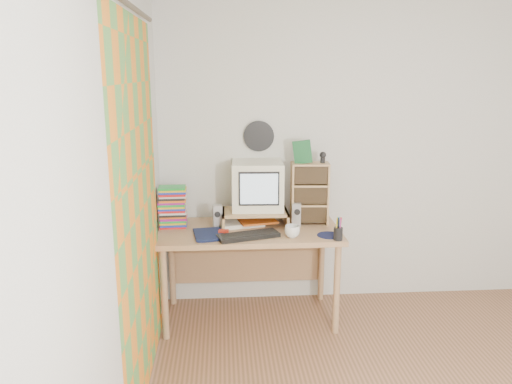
{
  "coord_description": "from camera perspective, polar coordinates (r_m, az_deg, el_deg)",
  "views": [
    {
      "loc": [
        -1.23,
        -2.32,
        1.94
      ],
      "look_at": [
        -0.98,
        1.33,
        1.06
      ],
      "focal_mm": 35.0,
      "sensor_mm": 36.0,
      "label": 1
    }
  ],
  "objects": [
    {
      "name": "keyboard",
      "position": [
        3.69,
        -0.88,
        -5.02
      ],
      "size": [
        0.48,
        0.28,
        0.03
      ],
      "primitive_type": "cube",
      "rotation": [
        0.0,
        0.0,
        0.3
      ],
      "color": "black",
      "rests_on": "desk"
    },
    {
      "name": "left_wall",
      "position": [
        2.48,
        -15.9,
        -3.18
      ],
      "size": [
        0.0,
        3.5,
        3.5
      ],
      "primitive_type": "plane",
      "rotation": [
        1.57,
        0.0,
        1.57
      ],
      "color": "silver",
      "rests_on": "floor"
    },
    {
      "name": "dvd_stack",
      "position": [
        3.96,
        -9.5,
        -1.9
      ],
      "size": [
        0.21,
        0.15,
        0.29
      ],
      "primitive_type": null,
      "rotation": [
        0.0,
        0.0,
        0.03
      ],
      "color": "brown",
      "rests_on": "desk"
    },
    {
      "name": "pen_cup",
      "position": [
        3.67,
        9.38,
        -4.46
      ],
      "size": [
        0.07,
        0.07,
        0.13
      ],
      "primitive_type": null,
      "rotation": [
        0.0,
        0.0,
        -0.08
      ],
      "color": "black",
      "rests_on": "desk"
    },
    {
      "name": "red_box",
      "position": [
        3.76,
        -3.71,
        -4.64
      ],
      "size": [
        0.08,
        0.06,
        0.04
      ],
      "primitive_type": "cube",
      "rotation": [
        0.0,
        0.0,
        -0.13
      ],
      "color": "#AF2112",
      "rests_on": "desk"
    },
    {
      "name": "monitor_riser",
      "position": [
        3.96,
        -0.15,
        -2.5
      ],
      "size": [
        0.52,
        0.3,
        0.12
      ],
      "color": "tan",
      "rests_on": "desk"
    },
    {
      "name": "back_wall",
      "position": [
        4.31,
        12.76,
        4.01
      ],
      "size": [
        3.5,
        0.0,
        3.5
      ],
      "primitive_type": "plane",
      "rotation": [
        1.57,
        0.0,
        0.0
      ],
      "color": "silver",
      "rests_on": "floor"
    },
    {
      "name": "game_box",
      "position": [
        3.92,
        5.33,
        4.58
      ],
      "size": [
        0.14,
        0.06,
        0.18
      ],
      "primitive_type": "cube",
      "rotation": [
        0.0,
        0.0,
        -0.21
      ],
      "color": "#19582D",
      "rests_on": "cd_rack"
    },
    {
      "name": "webcam",
      "position": [
        3.96,
        7.64,
        3.96
      ],
      "size": [
        0.05,
        0.05,
        0.09
      ],
      "primitive_type": null,
      "rotation": [
        0.0,
        0.0,
        0.04
      ],
      "color": "black",
      "rests_on": "cd_rack"
    },
    {
      "name": "wall_disc",
      "position": [
        4.09,
        0.32,
        6.4
      ],
      "size": [
        0.25,
        0.02,
        0.25
      ],
      "primitive_type": "cylinder",
      "rotation": [
        1.57,
        0.0,
        0.0
      ],
      "color": "black",
      "rests_on": "back_wall"
    },
    {
      "name": "mug",
      "position": [
        3.7,
        4.15,
        -4.52
      ],
      "size": [
        0.14,
        0.14,
        0.09
      ],
      "primitive_type": "imported",
      "rotation": [
        0.0,
        0.0,
        0.31
      ],
      "color": "white",
      "rests_on": "desk"
    },
    {
      "name": "crt_monitor",
      "position": [
        3.96,
        0.18,
        0.71
      ],
      "size": [
        0.41,
        0.41,
        0.38
      ],
      "primitive_type": "cube",
      "rotation": [
        0.0,
        0.0,
        -0.04
      ],
      "color": "silver",
      "rests_on": "monitor_riser"
    },
    {
      "name": "papers",
      "position": [
        4.01,
        -1.02,
        -3.39
      ],
      "size": [
        0.38,
        0.31,
        0.04
      ],
      "primitive_type": null,
      "rotation": [
        0.0,
        0.0,
        0.22
      ],
      "color": "white",
      "rests_on": "desk"
    },
    {
      "name": "cd_rack",
      "position": [
        4.0,
        6.17,
        -0.15
      ],
      "size": [
        0.31,
        0.18,
        0.49
      ],
      "primitive_type": "cube",
      "rotation": [
        0.0,
        0.0,
        -0.07
      ],
      "color": "tan",
      "rests_on": "desk"
    },
    {
      "name": "speaker_right",
      "position": [
        3.97,
        4.64,
        -2.53
      ],
      "size": [
        0.08,
        0.08,
        0.19
      ],
      "primitive_type": "cube",
      "rotation": [
        0.0,
        0.0,
        -0.14
      ],
      "color": "#A2A1A6",
      "rests_on": "desk"
    },
    {
      "name": "speaker_left",
      "position": [
        3.91,
        -4.42,
        -2.81
      ],
      "size": [
        0.08,
        0.08,
        0.18
      ],
      "primitive_type": "cube",
      "rotation": [
        0.0,
        0.0,
        0.14
      ],
      "color": "#A2A1A6",
      "rests_on": "desk"
    },
    {
      "name": "desk",
      "position": [
        3.99,
        -0.83,
        -5.81
      ],
      "size": [
        1.4,
        0.7,
        0.75
      ],
      "color": "tan",
      "rests_on": "floor"
    },
    {
      "name": "mousepad",
      "position": [
        3.78,
        8.38,
        -4.91
      ],
      "size": [
        0.21,
        0.21,
        0.0
      ],
      "primitive_type": "cylinder",
      "rotation": [
        0.0,
        0.0,
        -0.16
      ],
      "color": "#101A37",
      "rests_on": "desk"
    },
    {
      "name": "curtain",
      "position": [
        2.95,
        -13.15,
        -2.36
      ],
      "size": [
        0.0,
        2.2,
        2.2
      ],
      "primitive_type": "plane",
      "rotation": [
        1.57,
        0.0,
        1.57
      ],
      "color": "orange",
      "rests_on": "left_wall"
    },
    {
      "name": "diary",
      "position": [
        3.73,
        -7.05,
        -4.76
      ],
      "size": [
        0.28,
        0.23,
        0.05
      ],
      "primitive_type": "imported",
      "rotation": [
        0.0,
        0.0,
        0.14
      ],
      "color": "#10183C",
      "rests_on": "desk"
    }
  ]
}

